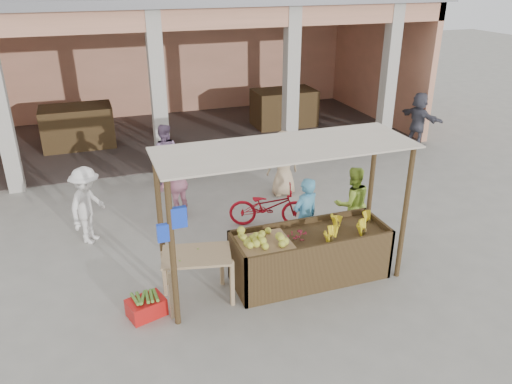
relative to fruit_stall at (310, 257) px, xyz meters
name	(u,v)px	position (x,y,z in m)	size (l,w,h in m)	color
ground	(282,283)	(-0.50, 0.00, -0.40)	(60.00, 60.00, 0.00)	gray
market_building	(174,46)	(-0.45, 8.93, 2.30)	(14.40, 6.40, 4.20)	tan
fruit_stall	(310,257)	(0.00, 0.00, 0.00)	(2.60, 0.95, 0.80)	#523C21
stall_awning	(282,173)	(-0.51, 0.06, 1.58)	(4.09, 1.35, 2.39)	#523C21
banana_heap	(349,226)	(0.67, -0.05, 0.50)	(1.08, 0.59, 0.20)	yellow
melon_tray	(264,240)	(-0.82, -0.02, 0.50)	(0.83, 0.72, 0.21)	#9E7A52
berry_heap	(299,234)	(-0.20, 0.03, 0.48)	(0.47, 0.39, 0.15)	maroon
side_table	(197,262)	(-1.93, 0.00, 0.31)	(1.17, 0.90, 0.85)	tan
papaya_pile	(196,248)	(-1.93, 0.00, 0.56)	(0.78, 0.45, 0.22)	#4B8F2E
red_crate	(146,307)	(-2.76, -0.11, -0.26)	(0.54, 0.39, 0.28)	red
plantain_bundle	(145,297)	(-2.76, -0.11, -0.08)	(0.41, 0.29, 0.08)	#598D33
produce_sacks	(296,153)	(1.97, 5.12, -0.11)	(0.76, 0.47, 0.58)	maroon
vendor_blue	(305,215)	(0.23, 0.74, 0.41)	(0.60, 0.44, 1.61)	#4B97BE
vendor_green	(352,202)	(1.33, 0.99, 0.38)	(0.75, 0.43, 1.56)	#93B536
motorcycle	(269,205)	(0.02, 2.02, 0.04)	(1.69, 0.58, 0.88)	#9F0B17
shopper_a	(87,202)	(-3.43, 2.54, 0.42)	(1.05, 0.53, 1.64)	white
shopper_b	(178,180)	(-1.62, 2.96, 0.45)	(1.00, 0.53, 1.69)	pink
shopper_c	(283,160)	(0.88, 3.35, 0.44)	(0.81, 0.53, 1.69)	tan
shopper_d	(419,118)	(5.96, 5.34, 0.43)	(1.54, 0.63, 1.67)	#4E4E5C
shopper_f	(164,152)	(-1.58, 4.86, 0.42)	(0.80, 0.46, 1.64)	slate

